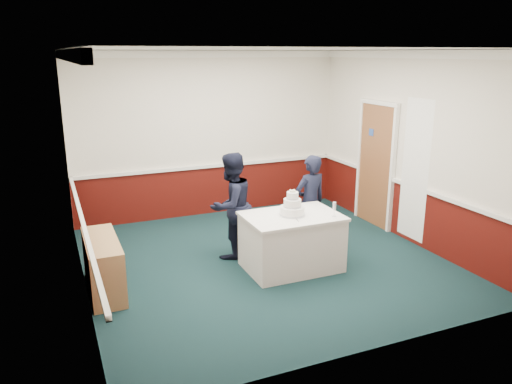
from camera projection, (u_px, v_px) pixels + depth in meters
name	position (u px, v px, depth m)	size (l,w,h in m)	color
ground	(265.00, 261.00, 7.33)	(5.00, 5.00, 0.00)	#132B2E
room_shell	(254.00, 122.00, 7.37)	(5.00, 5.00, 3.00)	silver
sideboard	(104.00, 265.00, 6.32)	(0.41, 1.20, 0.70)	tan
cake_table	(292.00, 241.00, 6.99)	(1.32, 0.92, 0.79)	white
wedding_cake	(292.00, 207.00, 6.86)	(0.35, 0.35, 0.36)	white
cake_knife	(297.00, 219.00, 6.70)	(0.01, 0.22, 0.01)	silver
champagne_flute	(334.00, 207.00, 6.79)	(0.05, 0.05, 0.21)	silver
person_man	(231.00, 206.00, 7.31)	(0.77, 0.60, 1.58)	black
person_woman	(310.00, 202.00, 7.65)	(0.54, 0.35, 1.48)	black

